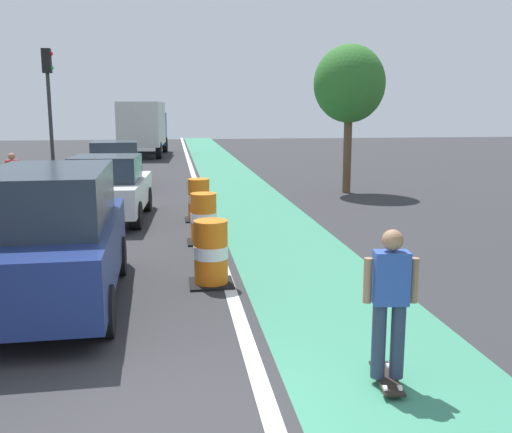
{
  "coord_description": "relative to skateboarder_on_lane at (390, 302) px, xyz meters",
  "views": [
    {
      "loc": [
        0.04,
        -4.87,
        2.91
      ],
      "look_at": [
        1.4,
        4.63,
        1.1
      ],
      "focal_mm": 40.65,
      "sensor_mm": 36.0,
      "label": 1
    }
  ],
  "objects": [
    {
      "name": "traffic_barrel_mid",
      "position": [
        -1.57,
        6.88,
        -0.38
      ],
      "size": [
        0.73,
        0.73,
        1.09
      ],
      "color": "orange",
      "rests_on": "ground"
    },
    {
      "name": "street_tree_sidewalk",
      "position": [
        3.74,
        13.79,
        2.76
      ],
      "size": [
        2.4,
        2.4,
        5.0
      ],
      "color": "brown",
      "rests_on": "ground"
    },
    {
      "name": "traffic_light_corner",
      "position": [
        -6.83,
        17.98,
        2.59
      ],
      "size": [
        0.41,
        0.32,
        5.1
      ],
      "color": "#2D2D2D",
      "rests_on": "ground"
    },
    {
      "name": "parked_suv_nearest",
      "position": [
        -3.99,
        3.17,
        0.12
      ],
      "size": [
        2.01,
        4.65,
        2.04
      ],
      "color": "navy",
      "rests_on": "ground"
    },
    {
      "name": "traffic_barrel_back",
      "position": [
        -1.56,
        9.48,
        -0.38
      ],
      "size": [
        0.73,
        0.73,
        1.09
      ],
      "color": "orange",
      "rests_on": "ground"
    },
    {
      "name": "pedestrian_crossing",
      "position": [
        -6.86,
        12.25,
        -0.05
      ],
      "size": [
        0.34,
        0.2,
        1.61
      ],
      "color": "#33333D",
      "rests_on": "ground"
    },
    {
      "name": "delivery_truck_down_block",
      "position": [
        -3.89,
        30.63,
        0.94
      ],
      "size": [
        2.73,
        7.72,
        3.23
      ],
      "color": "beige",
      "rests_on": "ground"
    },
    {
      "name": "traffic_barrel_front",
      "position": [
        -1.62,
        3.8,
        -0.38
      ],
      "size": [
        0.73,
        0.73,
        1.09
      ],
      "color": "orange",
      "rests_on": "ground"
    },
    {
      "name": "ground_plane",
      "position": [
        -2.24,
        -0.63,
        -0.91
      ],
      "size": [
        100.0,
        100.0,
        0.0
      ],
      "primitive_type": "plane",
      "color": "#2D2D30"
    },
    {
      "name": "lane_divider_stripe",
      "position": [
        -1.34,
        11.37,
        -0.91
      ],
      "size": [
        0.2,
        80.0,
        0.01
      ],
      "primitive_type": "cube",
      "color": "silver",
      "rests_on": "ground"
    },
    {
      "name": "parked_sedan_second",
      "position": [
        -3.88,
        9.81,
        -0.08
      ],
      "size": [
        2.1,
        4.2,
        1.7
      ],
      "color": "silver",
      "rests_on": "ground"
    },
    {
      "name": "skateboarder_on_lane",
      "position": [
        0.0,
        0.0,
        0.0
      ],
      "size": [
        0.57,
        0.82,
        1.69
      ],
      "color": "black",
      "rests_on": "ground"
    },
    {
      "name": "bike_lane_strip",
      "position": [
        0.16,
        11.37,
        -0.91
      ],
      "size": [
        2.5,
        80.0,
        0.01
      ],
      "primitive_type": "cube",
      "color": "#387F60",
      "rests_on": "ground"
    },
    {
      "name": "parked_sedan_third",
      "position": [
        -4.31,
        16.35,
        -0.08
      ],
      "size": [
        2.07,
        4.18,
        1.7
      ],
      "color": "#9EA0A5",
      "rests_on": "ground"
    }
  ]
}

